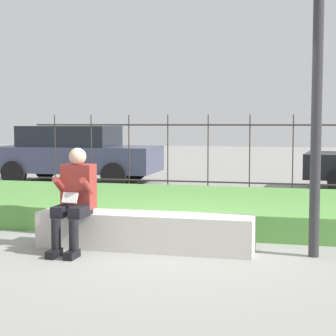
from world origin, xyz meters
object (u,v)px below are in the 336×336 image
object	(u,v)px
stone_bench	(144,233)
street_lamp	(318,38)
car_parked_left	(75,153)
person_seated_reader	(75,195)

from	to	relation	value
stone_bench	street_lamp	bearing A→B (deg)	3.02
stone_bench	street_lamp	distance (m)	3.05
stone_bench	car_parked_left	world-z (taller)	car_parked_left
stone_bench	person_seated_reader	distance (m)	0.96
stone_bench	car_parked_left	bearing A→B (deg)	119.26
street_lamp	person_seated_reader	bearing A→B (deg)	-172.08
person_seated_reader	car_parked_left	world-z (taller)	car_parked_left
person_seated_reader	street_lamp	distance (m)	3.35
car_parked_left	street_lamp	bearing A→B (deg)	-50.22
car_parked_left	street_lamp	world-z (taller)	street_lamp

